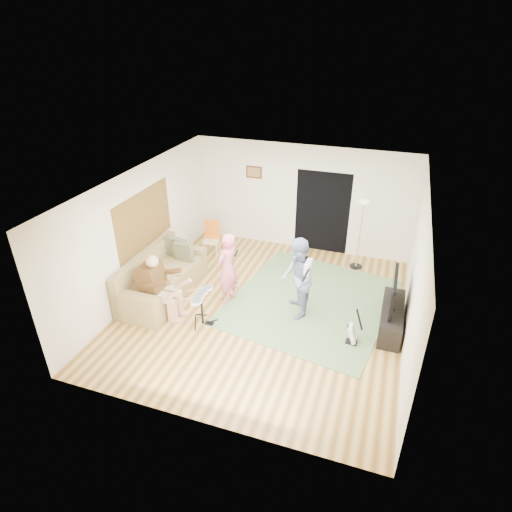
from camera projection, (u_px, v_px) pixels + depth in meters
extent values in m
plane|color=brown|center=(264.00, 309.00, 8.83)|extent=(6.00, 6.00, 0.00)
plane|color=white|center=(265.00, 184.00, 7.53)|extent=(6.00, 6.00, 0.00)
plane|color=brown|center=(144.00, 220.00, 9.03)|extent=(0.00, 2.05, 2.05)
plane|color=black|center=(322.00, 212.00, 10.65)|extent=(2.10, 0.00, 2.10)
cube|color=#3F2314|center=(254.00, 172.00, 10.75)|extent=(0.42, 0.03, 0.32)
cube|color=#577748|center=(310.00, 301.00, 9.07)|extent=(3.63, 3.91, 0.02)
cube|color=olive|center=(164.00, 285.00, 9.20)|extent=(0.95, 1.90, 0.47)
cube|color=olive|center=(147.00, 273.00, 9.20)|extent=(0.18, 2.34, 0.95)
cube|color=olive|center=(187.00, 259.00, 10.03)|extent=(0.95, 0.22, 0.67)
cube|color=olive|center=(137.00, 309.00, 8.27)|extent=(0.95, 0.22, 0.67)
cube|color=#513416|center=(152.00, 279.00, 8.35)|extent=(0.37, 0.49, 0.62)
sphere|color=tan|center=(152.00, 261.00, 8.13)|extent=(0.24, 0.24, 0.24)
cylinder|color=black|center=(202.00, 309.00, 8.27)|extent=(0.04, 0.04, 0.63)
cube|color=white|center=(201.00, 296.00, 8.13)|extent=(0.12, 0.63, 0.04)
imported|color=#D55C78|center=(227.00, 268.00, 8.76)|extent=(0.52, 0.65, 1.56)
imported|color=slate|center=(297.00, 279.00, 8.29)|extent=(0.88, 0.98, 1.68)
cube|color=black|center=(351.00, 342.00, 7.90)|extent=(0.21, 0.17, 0.03)
cube|color=silver|center=(353.00, 333.00, 7.80)|extent=(0.16, 0.25, 0.33)
cylinder|color=black|center=(359.00, 320.00, 7.62)|extent=(0.17, 0.04, 0.43)
cylinder|color=black|center=(356.00, 266.00, 10.37)|extent=(0.30, 0.30, 0.03)
cylinder|color=tan|center=(360.00, 236.00, 9.98)|extent=(0.04, 0.04, 1.61)
cone|color=white|center=(364.00, 203.00, 9.59)|extent=(0.27, 0.27, 0.11)
cube|color=beige|center=(211.00, 241.00, 10.68)|extent=(0.46, 0.46, 0.04)
cube|color=orange|center=(213.00, 228.00, 10.68)|extent=(0.37, 0.15, 0.38)
cube|color=black|center=(392.00, 318.00, 8.16)|extent=(0.40, 1.40, 0.50)
cube|color=black|center=(394.00, 291.00, 7.89)|extent=(0.06, 1.10, 0.62)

